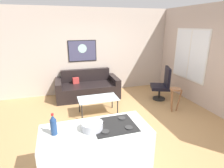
% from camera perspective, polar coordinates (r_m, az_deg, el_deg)
% --- Properties ---
extents(ground, '(6.40, 6.40, 0.04)m').
position_cam_1_polar(ground, '(4.54, 1.99, -12.25)').
color(ground, tan).
extents(back_wall, '(6.40, 0.05, 2.80)m').
position_cam_1_polar(back_wall, '(6.31, -5.22, 10.10)').
color(back_wall, '#BCAC9E').
rests_on(back_wall, ground).
extents(right_wall, '(0.05, 6.40, 2.80)m').
position_cam_1_polar(right_wall, '(5.67, 27.21, 7.28)').
color(right_wall, '#BFA99B').
rests_on(right_wall, ground).
extents(couch, '(2.00, 1.00, 0.85)m').
position_cam_1_polar(couch, '(6.01, -7.65, -1.34)').
color(couch, black).
rests_on(couch, ground).
extents(coffee_table, '(1.03, 0.56, 0.45)m').
position_cam_1_polar(coffee_table, '(4.79, -4.39, -4.80)').
color(coffee_table, silver).
rests_on(coffee_table, ground).
extents(armchair, '(0.71, 0.72, 1.04)m').
position_cam_1_polar(armchair, '(5.89, 15.56, -0.02)').
color(armchair, black).
rests_on(armchair, ground).
extents(bar_stool, '(0.34, 0.33, 0.65)m').
position_cam_1_polar(bar_stool, '(5.19, 19.02, -3.02)').
color(bar_stool, '#925E3C').
rests_on(bar_stool, ground).
extents(kitchen_counter, '(1.53, 0.68, 0.91)m').
position_cam_1_polar(kitchen_counter, '(2.90, -4.89, -21.10)').
color(kitchen_counter, silver).
rests_on(kitchen_counter, ground).
extents(soda_bottle, '(0.08, 0.08, 0.30)m').
position_cam_1_polar(soda_bottle, '(2.56, -17.81, -12.10)').
color(soda_bottle, navy).
rests_on(soda_bottle, kitchen_counter).
extents(mixing_bowl, '(0.30, 0.30, 0.11)m').
position_cam_1_polar(mixing_bowl, '(2.59, -6.18, -12.93)').
color(mixing_bowl, silver).
rests_on(mixing_bowl, kitchen_counter).
extents(wall_painting, '(0.93, 0.03, 0.69)m').
position_cam_1_polar(wall_painting, '(6.19, -9.23, 10.18)').
color(wall_painting, black).
extents(window, '(0.03, 1.41, 1.53)m').
position_cam_1_polar(window, '(6.08, 23.05, 8.41)').
color(window, silver).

